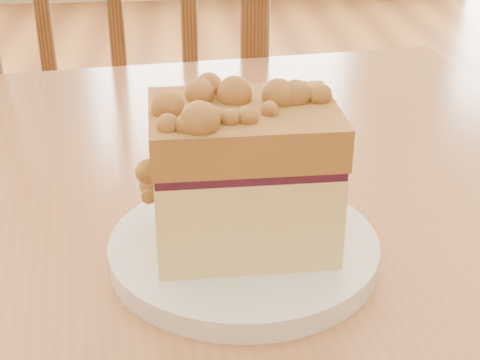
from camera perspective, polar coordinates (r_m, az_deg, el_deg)
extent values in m
cube|color=#A66940|center=(0.67, -15.53, -2.88)|extent=(1.13, 0.82, 0.04)
cylinder|color=#3D1C10|center=(1.18, 10.46, -9.77)|extent=(0.06, 0.06, 0.71)
cube|color=brown|center=(1.33, -6.79, 2.47)|extent=(0.53, 0.53, 0.04)
cylinder|color=brown|center=(1.61, 1.55, -3.76)|extent=(0.04, 0.04, 0.48)
cylinder|color=brown|center=(1.67, -11.69, -3.30)|extent=(0.04, 0.04, 0.48)
cylinder|color=brown|center=(1.30, 0.97, -12.35)|extent=(0.04, 0.04, 0.48)
cylinder|color=brown|center=(1.36, -15.55, -11.33)|extent=(0.04, 0.04, 0.48)
cylinder|color=brown|center=(1.03, 1.15, 10.45)|extent=(0.04, 0.04, 0.52)
cylinder|color=brown|center=(1.04, -3.89, 9.91)|extent=(0.02, 0.02, 0.45)
cylinder|color=brown|center=(1.05, -9.42, 9.90)|extent=(0.02, 0.02, 0.45)
cylinder|color=brown|center=(1.08, -14.73, 9.80)|extent=(0.02, 0.02, 0.45)
cylinder|color=white|center=(0.55, 0.28, -5.36)|extent=(0.20, 0.20, 0.02)
cylinder|color=white|center=(0.55, 0.28, -5.73)|extent=(0.14, 0.14, 0.01)
cube|color=#FFEF90|center=(0.53, 0.30, -1.46)|extent=(0.13, 0.10, 0.07)
cube|color=#3E1128|center=(0.51, 0.30, 2.22)|extent=(0.13, 0.10, 0.01)
cube|color=#B07537|center=(0.51, 0.31, 4.07)|extent=(0.13, 0.10, 0.03)
sphere|color=#B07537|center=(0.51, 3.67, 6.35)|extent=(0.01, 0.01, 0.01)
sphere|color=#B07537|center=(0.48, -4.20, 5.20)|extent=(0.02, 0.02, 0.02)
sphere|color=#B07537|center=(0.52, -2.62, 6.78)|extent=(0.01, 0.01, 0.01)
sphere|color=#B07537|center=(0.53, 3.04, 7.33)|extent=(0.02, 0.02, 0.02)
sphere|color=#B07537|center=(0.47, 4.24, 4.69)|extent=(0.02, 0.02, 0.02)
sphere|color=#B07537|center=(0.54, 2.45, 7.69)|extent=(0.02, 0.02, 0.02)
sphere|color=#B07537|center=(0.47, -0.30, 4.65)|extent=(0.01, 0.01, 0.01)
sphere|color=#B07537|center=(0.46, -1.96, 4.43)|extent=(0.02, 0.02, 0.02)
sphere|color=#B07537|center=(0.48, 6.64, 4.78)|extent=(0.02, 0.02, 0.02)
sphere|color=#B07537|center=(0.47, -4.56, 4.40)|extent=(0.02, 0.02, 0.02)
sphere|color=#B07537|center=(0.51, -2.47, 6.60)|extent=(0.03, 0.03, 0.03)
sphere|color=#B07537|center=(0.49, 4.49, 5.68)|extent=(0.02, 0.02, 0.02)
sphere|color=#B07537|center=(0.50, -0.68, 6.32)|extent=(0.03, 0.03, 0.03)
sphere|color=#B07537|center=(0.52, -1.68, 6.79)|extent=(0.02, 0.02, 0.02)
sphere|color=#B07537|center=(0.52, -7.24, 0.69)|extent=(0.01, 0.01, 0.01)
sphere|color=#B07537|center=(0.51, -7.07, 3.12)|extent=(0.01, 0.01, 0.01)
sphere|color=#B07537|center=(0.52, -7.02, 1.63)|extent=(0.01, 0.01, 0.01)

